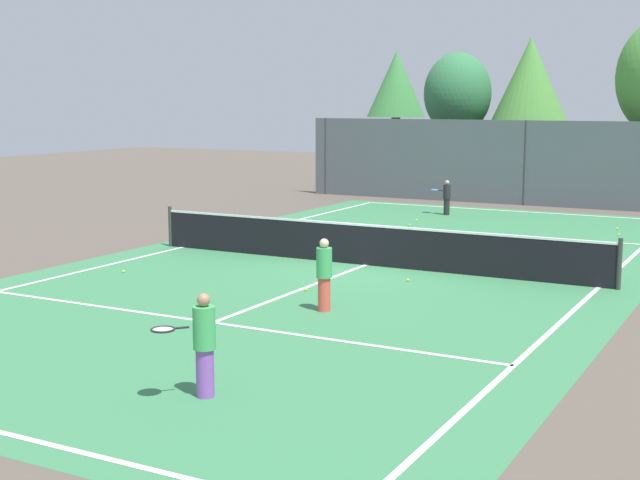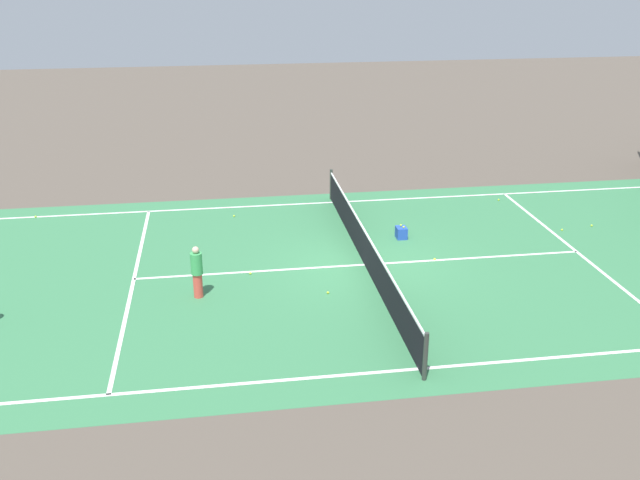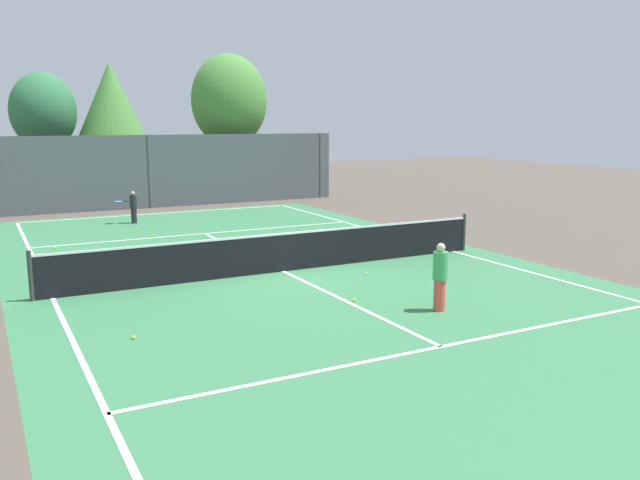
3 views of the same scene
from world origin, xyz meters
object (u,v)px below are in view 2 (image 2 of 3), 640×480
(tennis_ball_9, at_px, (328,293))
(ball_crate, at_px, (401,233))
(player_2, at_px, (197,271))
(tennis_ball_7, at_px, (499,200))
(tennis_ball_3, at_px, (36,217))
(tennis_ball_5, at_px, (562,230))
(tennis_ball_6, at_px, (435,259))
(tennis_ball_4, at_px, (366,245))
(tennis_ball_1, at_px, (592,226))
(tennis_ball_2, at_px, (250,273))
(tennis_ball_10, at_px, (234,216))

(tennis_ball_9, bearing_deg, ball_crate, 140.68)
(player_2, bearing_deg, tennis_ball_7, 120.23)
(tennis_ball_3, distance_m, tennis_ball_5, 17.29)
(tennis_ball_3, relative_size, tennis_ball_6, 1.00)
(ball_crate, height_order, tennis_ball_5, ball_crate)
(tennis_ball_4, bearing_deg, tennis_ball_3, -111.47)
(tennis_ball_1, bearing_deg, tennis_ball_7, -145.66)
(player_2, height_order, tennis_ball_2, player_2)
(tennis_ball_1, relative_size, tennis_ball_10, 1.00)
(tennis_ball_6, bearing_deg, tennis_ball_2, -87.98)
(tennis_ball_4, bearing_deg, tennis_ball_10, -129.47)
(tennis_ball_4, height_order, tennis_ball_7, same)
(player_2, bearing_deg, tennis_ball_1, 104.45)
(player_2, bearing_deg, tennis_ball_4, 118.35)
(ball_crate, distance_m, tennis_ball_2, 5.19)
(tennis_ball_7, xyz_separation_m, tennis_ball_10, (0.28, -9.43, 0.00))
(tennis_ball_6, xyz_separation_m, tennis_ball_10, (-4.51, -5.58, 0.00))
(tennis_ball_4, distance_m, tennis_ball_5, 6.44)
(tennis_ball_9, bearing_deg, tennis_ball_1, 111.10)
(tennis_ball_7, distance_m, tennis_ball_9, 9.71)
(tennis_ball_5, bearing_deg, tennis_ball_9, -67.59)
(ball_crate, xyz_separation_m, tennis_ball_3, (-3.62, -11.64, -0.15))
(tennis_ball_6, bearing_deg, tennis_ball_1, 107.76)
(player_2, relative_size, ball_crate, 3.28)
(tennis_ball_2, xyz_separation_m, tennis_ball_5, (-1.84, 10.02, 0.00))
(tennis_ball_6, xyz_separation_m, tennis_ball_9, (1.69, -3.39, 0.00))
(tennis_ball_4, xyz_separation_m, tennis_ball_10, (-3.18, -3.86, 0.00))
(ball_crate, bearing_deg, tennis_ball_4, -68.10)
(tennis_ball_1, relative_size, tennis_ball_4, 1.00)
(tennis_ball_5, bearing_deg, player_2, -75.23)
(tennis_ball_3, height_order, tennis_ball_4, same)
(tennis_ball_4, xyz_separation_m, tennis_ball_7, (-3.46, 5.57, 0.00))
(tennis_ball_7, height_order, tennis_ball_9, same)
(tennis_ball_6, height_order, tennis_ball_7, same)
(ball_crate, height_order, tennis_ball_2, ball_crate)
(player_2, bearing_deg, tennis_ball_9, 84.33)
(tennis_ball_3, xyz_separation_m, tennis_ball_7, (0.64, 16.01, 0.00))
(tennis_ball_9, bearing_deg, tennis_ball_4, 151.10)
(tennis_ball_1, distance_m, tennis_ball_9, 9.89)
(tennis_ball_3, relative_size, tennis_ball_10, 1.00)
(player_2, height_order, tennis_ball_7, player_2)
(tennis_ball_6, bearing_deg, tennis_ball_5, 109.30)
(tennis_ball_7, bearing_deg, tennis_ball_1, 34.34)
(tennis_ball_7, bearing_deg, player_2, -59.77)
(tennis_ball_10, bearing_deg, ball_crate, 61.96)
(tennis_ball_5, height_order, tennis_ball_7, same)
(player_2, xyz_separation_m, tennis_ball_6, (-1.36, 6.71, -0.68))
(tennis_ball_6, bearing_deg, tennis_ball_10, -128.89)
(tennis_ball_2, distance_m, tennis_ball_4, 3.89)
(player_2, relative_size, tennis_ball_3, 21.14)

